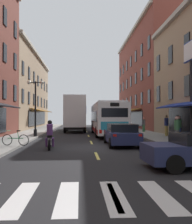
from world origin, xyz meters
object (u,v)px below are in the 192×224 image
box_truck (75,114)px  pedestrian_rear (166,125)px  sedan_near (121,134)px  pedestrian_far (177,129)px  sedan_mid (78,124)px  bicycle_near (15,139)px  transit_bus (107,118)px  street_lamp_twin (35,105)px  billboard_sign (191,66)px  pedestrian_mid (144,124)px  pedestrian_near (179,127)px  motorcycle_rider (50,137)px

box_truck → pedestrian_rear: bearing=-44.9°
sedan_near → pedestrian_far: bearing=5.3°
sedan_mid → box_truck: bearing=-91.7°
bicycle_near → pedestrian_rear: size_ratio=0.91×
transit_bus → box_truck: size_ratio=1.70×
transit_bus → pedestrian_rear: size_ratio=6.39×
sedan_near → street_lamp_twin: 9.27m
street_lamp_twin → box_truck: bearing=68.1°
sedan_near → bicycle_near: sedan_near is taller
billboard_sign → box_truck: (-8.41, 12.96, -3.32)m
pedestrian_mid → box_truck: bearing=80.0°
box_truck → street_lamp_twin: bearing=-111.9°
sedan_mid → bicycle_near: size_ratio=2.86×
transit_bus → billboard_sign: bearing=-56.4°
pedestrian_mid → pedestrian_far: 12.16m
sedan_near → sedan_mid: sedan_near is taller
pedestrian_near → billboard_sign: bearing=88.7°
pedestrian_rear → street_lamp_twin: size_ratio=0.38×
billboard_sign → bicycle_near: 12.91m
motorcycle_rider → pedestrian_mid: size_ratio=1.31×
bicycle_near → pedestrian_near: bearing=20.2°
box_truck → pedestrian_far: (6.97, -14.08, -1.08)m
pedestrian_near → box_truck: bearing=-59.7°
box_truck → sedan_mid: bearing=88.3°
sedan_near → street_lamp_twin: size_ratio=0.97×
sedan_mid → pedestrian_rear: bearing=-66.4°
transit_bus → pedestrian_far: bearing=-67.2°
billboard_sign → pedestrian_near: (-0.17, 1.90, -4.36)m
sedan_mid → pedestrian_near: pedestrian_near is taller
pedestrian_near → sedan_near: bearing=27.3°
pedestrian_far → motorcycle_rider: bearing=53.5°
pedestrian_near → transit_bus: bearing=-56.1°
sedan_near → pedestrian_far: size_ratio=2.69×
pedestrian_near → pedestrian_mid: pedestrian_near is taller
pedestrian_far → pedestrian_rear: bearing=-61.3°
sedan_near → pedestrian_near: (5.04, 3.37, 0.36)m
motorcycle_rider → pedestrian_near: 10.64m
pedestrian_far → pedestrian_rear: (1.21, 5.94, 0.06)m
sedan_near → pedestrian_rear: pedestrian_rear is taller
billboard_sign → transit_bus: 10.16m
billboard_sign → pedestrian_near: size_ratio=4.07×
pedestrian_near → pedestrian_mid: bearing=-92.5°
sedan_near → street_lamp_twin: bearing=135.8°
transit_bus → pedestrian_near: size_ratio=6.71×
sedan_near → pedestrian_rear: (4.97, 6.28, 0.38)m
motorcycle_rider → pedestrian_far: size_ratio=1.20×
billboard_sign → pedestrian_near: bearing=95.2°
motorcycle_rider → street_lamp_twin: (-2.09, 7.86, 2.10)m
pedestrian_near → street_lamp_twin: size_ratio=0.37×
sedan_near → pedestrian_far: (3.77, 0.35, 0.32)m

